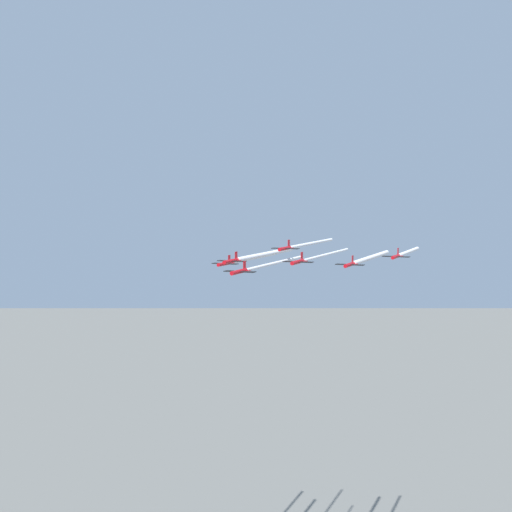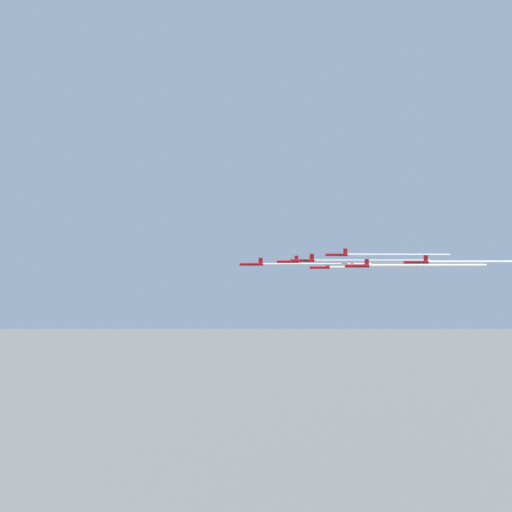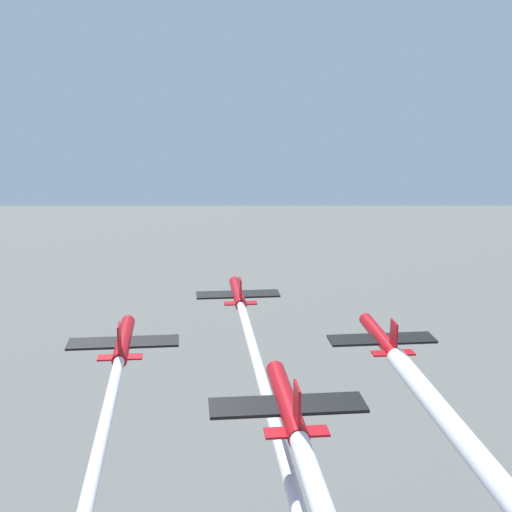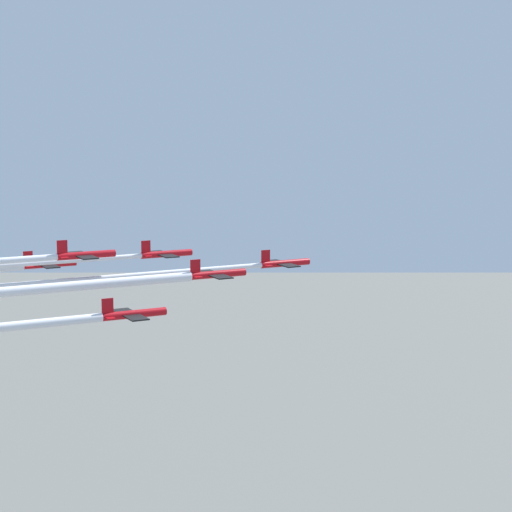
% 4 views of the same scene
% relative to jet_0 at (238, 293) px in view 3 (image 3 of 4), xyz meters
% --- Properties ---
extents(jet_0, '(8.54, 8.94, 2.98)m').
position_rel_jet_0_xyz_m(jet_0, '(0.00, 0.00, 0.00)').
color(jet_0, '#B20C14').
extents(jet_1, '(8.54, 8.94, 2.98)m').
position_rel_jet_0_xyz_m(jet_1, '(-12.31, -15.26, 1.40)').
color(jet_1, '#B20C14').
extents(jet_2, '(8.54, 8.94, 2.98)m').
position_rel_jet_0_xyz_m(jet_2, '(7.36, -18.17, 0.94)').
color(jet_2, '#B20C14').
extents(jet_4, '(8.54, 8.94, 2.98)m').
position_rel_jet_0_xyz_m(jet_4, '(-4.95, -33.44, 3.65)').
color(jet_4, '#B20C14').
extents(smoke_trail_0, '(7.20, 43.51, 0.79)m').
position_rel_jet_0_xyz_m(smoke_trail_0, '(-3.81, -25.73, -0.04)').
color(smoke_trail_0, white).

